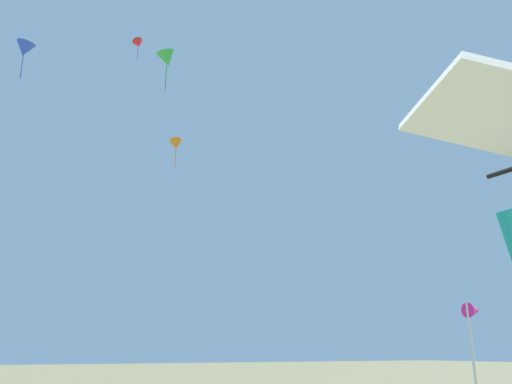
% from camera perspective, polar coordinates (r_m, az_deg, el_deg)
% --- Properties ---
extents(distant_kite_red_overhead_distant, '(0.86, 0.95, 1.75)m').
position_cam_1_polar(distant_kite_red_overhead_distant, '(37.99, -12.78, 15.55)').
color(distant_kite_red_overhead_distant, red).
extents(distant_kite_orange_low_right, '(1.19, 1.30, 2.07)m').
position_cam_1_polar(distant_kite_orange_low_right, '(36.17, -8.76, 5.14)').
color(distant_kite_orange_low_right, orange).
extents(distant_kite_green_far_center, '(0.94, 0.86, 1.50)m').
position_cam_1_polar(distant_kite_green_far_center, '(18.62, -9.73, 14.17)').
color(distant_kite_green_far_center, green).
extents(distant_kite_blue_low_left, '(1.07, 1.10, 2.08)m').
position_cam_1_polar(distant_kite_blue_low_left, '(28.47, -24.05, 14.10)').
color(distant_kite_blue_low_left, blue).
extents(marker_flag, '(0.30, 0.24, 2.09)m').
position_cam_1_polar(marker_flag, '(8.98, 22.78, -12.90)').
color(marker_flag, silver).
rests_on(marker_flag, ground).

